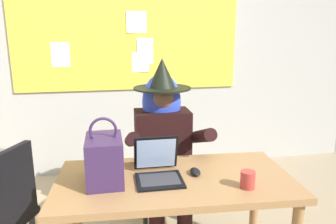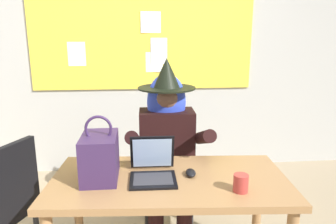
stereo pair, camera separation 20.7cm
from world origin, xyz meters
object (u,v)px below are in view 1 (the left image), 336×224
Objects in this scene: handbag at (105,159)px; chair_at_desk at (161,164)px; person_costumed at (164,137)px; computer_mouse at (195,172)px; coffee_mug at (248,180)px; laptop at (158,169)px; desk_main at (175,192)px.

chair_at_desk is at bearing 56.70° from handbag.
computer_mouse is (0.09, -0.56, -0.04)m from person_costumed.
handbag is 0.80m from coffee_mug.
laptop is 0.23m from computer_mouse.
person_costumed is 0.58m from laptop.
computer_mouse is at bearing 6.79° from desk_main.
laptop is 2.82× the size of computer_mouse.
handbag is (-0.44, -0.55, 0.07)m from person_costumed.
chair_at_desk is at bearing -178.89° from person_costumed.
person_costumed reaches higher than computer_mouse.
chair_at_desk is at bearing 109.47° from coffee_mug.
handbag reaches higher than chair_at_desk.
person_costumed is at bearing -0.95° from chair_at_desk.
chair_at_desk is (0.04, 0.70, -0.12)m from desk_main.
computer_mouse is at bearing 1.34° from laptop.
chair_at_desk is 0.87m from handbag.
chair_at_desk reaches higher than computer_mouse.
coffee_mug is (0.32, -0.78, -0.01)m from person_costumed.
laptop is (-0.14, -0.69, 0.26)m from chair_at_desk.
person_costumed is 0.71m from handbag.
laptop reaches higher than computer_mouse.
laptop reaches higher than coffee_mug.
laptop is (-0.10, 0.01, 0.14)m from desk_main.
person_costumed is at bearing 77.55° from laptop.
desk_main is 0.46m from handbag.
person_costumed is 3.61× the size of handbag.
computer_mouse is at bearing -1.65° from handbag.
computer_mouse is 1.09× the size of coffee_mug.
computer_mouse is (0.23, 0.00, -0.03)m from laptop.
handbag is at bearing 162.86° from coffee_mug.
coffee_mug is (0.32, -0.90, 0.26)m from chair_at_desk.
handbag reaches higher than desk_main.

